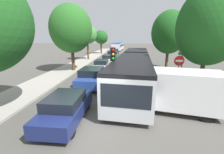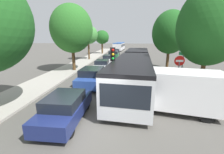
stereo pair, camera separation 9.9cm
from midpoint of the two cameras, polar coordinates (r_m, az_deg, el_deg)
ground_plane at (r=7.29m, az=-5.66°, el=-18.97°), size 200.00×200.00×0.00m
kerb_strip_left at (r=28.90m, az=-9.08°, el=6.76°), size 3.20×53.36×0.14m
articulated_bus at (r=14.75m, az=8.88°, el=4.57°), size 4.05×17.19×2.53m
city_bus_rear at (r=49.44m, az=2.85°, el=11.77°), size 3.25×11.43×2.43m
queued_car_navy at (r=7.87m, az=-16.99°, el=-11.02°), size 1.70×3.97×1.38m
queued_car_blue at (r=12.95m, az=-7.35°, el=0.11°), size 1.90×4.43×1.54m
queued_car_silver at (r=18.78m, az=-3.62°, el=4.51°), size 1.67×3.90×1.35m
queued_car_white at (r=23.97m, az=-1.23°, el=6.79°), size 1.67×3.90×1.35m
queued_car_green at (r=29.31m, az=0.69°, el=8.44°), size 1.89×4.41×1.53m
queued_car_black at (r=34.97m, az=1.44°, el=9.43°), size 1.82×4.25×1.47m
white_van at (r=9.03m, az=23.42°, el=-4.53°), size 5.28×2.85×2.31m
traffic_light at (r=10.26m, az=0.53°, el=6.17°), size 0.37×0.39×3.40m
no_entry_sign at (r=11.57m, az=24.24°, el=2.72°), size 0.70×0.08×2.82m
direction_sign_post at (r=14.83m, az=25.76°, el=7.67°), size 0.39×1.37×3.60m
tree_left_mid at (r=18.83m, az=-14.97°, el=17.26°), size 4.87×4.87×7.76m
tree_left_far at (r=27.93m, az=-8.81°, el=15.44°), size 3.40×3.40×6.13m
tree_left_distant at (r=38.05m, az=-3.58°, el=14.75°), size 3.35×3.35×5.74m
tree_right_near at (r=13.06m, az=33.37°, el=15.74°), size 4.44×4.44×7.56m
tree_right_mid at (r=20.64m, az=21.41°, el=15.54°), size 4.37×4.37×7.30m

